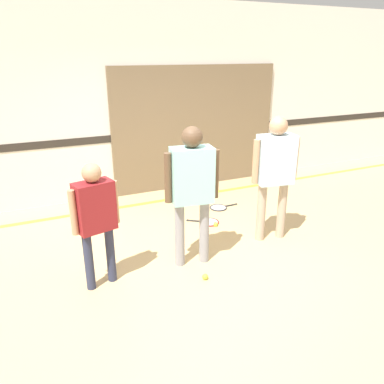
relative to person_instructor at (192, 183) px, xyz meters
The scene contains 11 objects.
ground_plane 1.04m from the person_instructor, 13.47° to the left, with size 16.00×16.00×0.00m, color tan.
wall_back 2.68m from the person_instructor, 85.92° to the left, with size 16.00×0.07×3.20m.
wall_panel 2.83m from the person_instructor, 64.14° to the left, with size 3.13×0.05×2.18m.
floor_stripe 2.27m from the person_instructor, 84.75° to the left, with size 14.40×0.10×0.01m.
person_instructor is the anchor object (origin of this frame).
person_student_left 1.09m from the person_instructor, behind, with size 0.51×0.30×1.37m.
person_student_right 1.24m from the person_instructor, ahead, with size 0.62×0.32×1.65m.
racket_spare_on_floor 1.52m from the person_instructor, 53.67° to the left, with size 0.49×0.41×0.03m.
racket_second_spare 2.00m from the person_instructor, 50.85° to the left, with size 0.50×0.29×0.03m.
tennis_ball_near_instructor 1.06m from the person_instructor, 92.21° to the right, with size 0.07×0.07×0.07m, color #CCE038.
tennis_ball_by_spare_racket 1.44m from the person_instructor, 46.75° to the left, with size 0.07×0.07×0.07m, color #CCE038.
Camera 1 is at (-1.80, -3.63, 2.39)m, focal length 35.00 mm.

